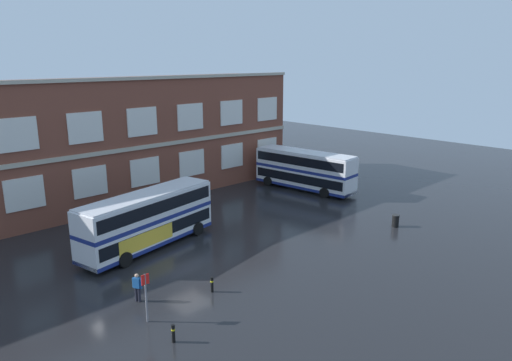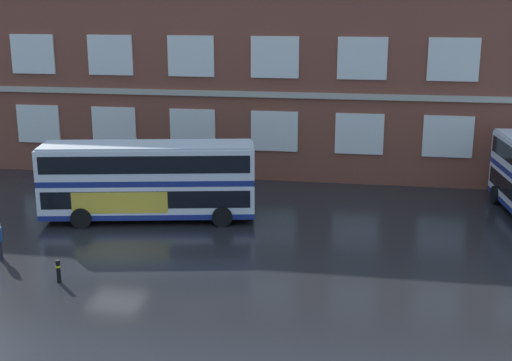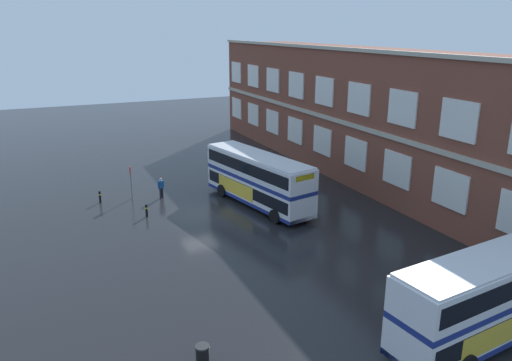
{
  "view_description": "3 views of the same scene",
  "coord_description": "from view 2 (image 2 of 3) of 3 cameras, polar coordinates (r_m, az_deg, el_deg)",
  "views": [
    {
      "loc": [
        -16.83,
        -23.98,
        13.41
      ],
      "look_at": [
        7.01,
        0.83,
        4.54
      ],
      "focal_mm": 33.45,
      "sensor_mm": 36.0,
      "label": 1
    },
    {
      "loc": [
        11.33,
        -27.81,
        11.09
      ],
      "look_at": [
        6.13,
        2.83,
        2.92
      ],
      "focal_mm": 47.61,
      "sensor_mm": 36.0,
      "label": 2
    },
    {
      "loc": [
        33.55,
        -10.4,
        13.51
      ],
      "look_at": [
        4.81,
        2.58,
        3.64
      ],
      "focal_mm": 34.69,
      "sensor_mm": 36.0,
      "label": 3
    }
  ],
  "objects": [
    {
      "name": "brick_terminal_building",
      "position": [
        48.14,
        -7.27,
        8.26
      ],
      "size": [
        53.15,
        8.19,
        11.83
      ],
      "color": "brown",
      "rests_on": "ground"
    },
    {
      "name": "safety_bollard_east",
      "position": [
        29.05,
        -16.27,
        -7.29
      ],
      "size": [
        0.19,
        0.19,
        0.95
      ],
      "color": "black",
      "rests_on": "ground"
    },
    {
      "name": "double_decker_near",
      "position": [
        35.71,
        -9.03,
        0.04
      ],
      "size": [
        11.29,
        4.69,
        4.07
      ],
      "color": "silver",
      "rests_on": "ground"
    },
    {
      "name": "ground_plane",
      "position": [
        33.76,
        -10.58,
        -4.71
      ],
      "size": [
        120.0,
        120.0,
        0.0
      ],
      "primitive_type": "plane",
      "color": "black"
    }
  ]
}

